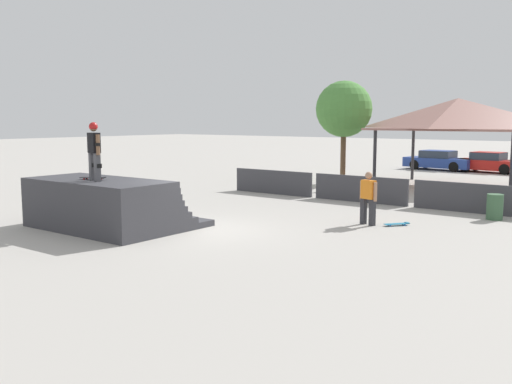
{
  "coord_description": "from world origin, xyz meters",
  "views": [
    {
      "loc": [
        11.51,
        -12.17,
        3.3
      ],
      "look_at": [
        -0.13,
        3.21,
        0.83
      ],
      "focal_mm": 40.0,
      "sensor_mm": 36.0,
      "label": 1
    }
  ],
  "objects_px": {
    "tree_beside_pavilion": "(344,109)",
    "parked_car_blue": "(439,161)",
    "skater_on_deck": "(94,147)",
    "skateboard_on_ground": "(398,224)",
    "skateboard_on_deck": "(94,178)",
    "trash_bin": "(495,207)",
    "bystander_walking": "(368,196)",
    "parked_car_red": "(489,163)"
  },
  "relations": [
    {
      "from": "skateboard_on_ground",
      "to": "skateboard_on_deck",
      "type": "bearing_deg",
      "value": 168.67
    },
    {
      "from": "tree_beside_pavilion",
      "to": "parked_car_blue",
      "type": "relative_size",
      "value": 1.17
    },
    {
      "from": "trash_bin",
      "to": "parked_car_blue",
      "type": "relative_size",
      "value": 0.19
    },
    {
      "from": "skateboard_on_deck",
      "to": "trash_bin",
      "type": "xyz_separation_m",
      "value": [
        9.08,
        9.07,
        -1.15
      ]
    },
    {
      "from": "parked_car_blue",
      "to": "tree_beside_pavilion",
      "type": "bearing_deg",
      "value": -93.24
    },
    {
      "from": "skateboard_on_deck",
      "to": "trash_bin",
      "type": "distance_m",
      "value": 12.88
    },
    {
      "from": "trash_bin",
      "to": "parked_car_red",
      "type": "relative_size",
      "value": 0.2
    },
    {
      "from": "skateboard_on_deck",
      "to": "parked_car_blue",
      "type": "distance_m",
      "value": 26.48
    },
    {
      "from": "parked_car_blue",
      "to": "bystander_walking",
      "type": "bearing_deg",
      "value": -71.0
    },
    {
      "from": "bystander_walking",
      "to": "parked_car_red",
      "type": "xyz_separation_m",
      "value": [
        -1.94,
        20.88,
        -0.33
      ]
    },
    {
      "from": "skater_on_deck",
      "to": "skateboard_on_ground",
      "type": "distance_m",
      "value": 9.47
    },
    {
      "from": "skater_on_deck",
      "to": "tree_beside_pavilion",
      "type": "relative_size",
      "value": 0.32
    },
    {
      "from": "parked_car_blue",
      "to": "skater_on_deck",
      "type": "bearing_deg",
      "value": -86.29
    },
    {
      "from": "skateboard_on_ground",
      "to": "tree_beside_pavilion",
      "type": "height_order",
      "value": "tree_beside_pavilion"
    },
    {
      "from": "skater_on_deck",
      "to": "skateboard_on_deck",
      "type": "bearing_deg",
      "value": 163.47
    },
    {
      "from": "parked_car_red",
      "to": "skateboard_on_deck",
      "type": "bearing_deg",
      "value": -91.48
    },
    {
      "from": "skater_on_deck",
      "to": "tree_beside_pavilion",
      "type": "bearing_deg",
      "value": 107.04
    },
    {
      "from": "skateboard_on_deck",
      "to": "parked_car_blue",
      "type": "bearing_deg",
      "value": 66.35
    },
    {
      "from": "trash_bin",
      "to": "parked_car_red",
      "type": "xyz_separation_m",
      "value": [
        -4.86,
        17.49,
        0.18
      ]
    },
    {
      "from": "skateboard_on_deck",
      "to": "tree_beside_pavilion",
      "type": "distance_m",
      "value": 16.36
    },
    {
      "from": "skateboard_on_deck",
      "to": "parked_car_blue",
      "type": "height_order",
      "value": "skateboard_on_deck"
    },
    {
      "from": "skateboard_on_deck",
      "to": "trash_bin",
      "type": "bearing_deg",
      "value": 23.66
    },
    {
      "from": "trash_bin",
      "to": "parked_car_blue",
      "type": "height_order",
      "value": "parked_car_blue"
    },
    {
      "from": "bystander_walking",
      "to": "skateboard_on_ground",
      "type": "relative_size",
      "value": 2.17
    },
    {
      "from": "bystander_walking",
      "to": "parked_car_blue",
      "type": "distance_m",
      "value": 21.38
    },
    {
      "from": "skater_on_deck",
      "to": "tree_beside_pavilion",
      "type": "distance_m",
      "value": 16.48
    },
    {
      "from": "bystander_walking",
      "to": "skateboard_on_ground",
      "type": "height_order",
      "value": "bystander_walking"
    },
    {
      "from": "skater_on_deck",
      "to": "parked_car_red",
      "type": "relative_size",
      "value": 0.41
    },
    {
      "from": "trash_bin",
      "to": "parked_car_red",
      "type": "bearing_deg",
      "value": 105.53
    },
    {
      "from": "skater_on_deck",
      "to": "skateboard_on_ground",
      "type": "bearing_deg",
      "value": 57.97
    },
    {
      "from": "skateboard_on_ground",
      "to": "parked_car_blue",
      "type": "distance_m",
      "value": 21.17
    },
    {
      "from": "skateboard_on_ground",
      "to": "trash_bin",
      "type": "height_order",
      "value": "trash_bin"
    },
    {
      "from": "tree_beside_pavilion",
      "to": "trash_bin",
      "type": "distance_m",
      "value": 12.37
    },
    {
      "from": "parked_car_red",
      "to": "parked_car_blue",
      "type": "bearing_deg",
      "value": -170.27
    },
    {
      "from": "trash_bin",
      "to": "parked_car_blue",
      "type": "xyz_separation_m",
      "value": [
        -7.99,
        17.37,
        0.18
      ]
    },
    {
      "from": "skateboard_on_deck",
      "to": "trash_bin",
      "type": "relative_size",
      "value": 0.95
    },
    {
      "from": "tree_beside_pavilion",
      "to": "parked_car_blue",
      "type": "bearing_deg",
      "value": 81.49
    },
    {
      "from": "tree_beside_pavilion",
      "to": "parked_car_red",
      "type": "height_order",
      "value": "tree_beside_pavilion"
    },
    {
      "from": "bystander_walking",
      "to": "parked_car_blue",
      "type": "bearing_deg",
      "value": -60.8
    },
    {
      "from": "skateboard_on_deck",
      "to": "bystander_walking",
      "type": "bearing_deg",
      "value": 21.37
    },
    {
      "from": "skater_on_deck",
      "to": "parked_car_blue",
      "type": "distance_m",
      "value": 26.73
    },
    {
      "from": "skateboard_on_ground",
      "to": "bystander_walking",
      "type": "bearing_deg",
      "value": 155.64
    }
  ]
}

